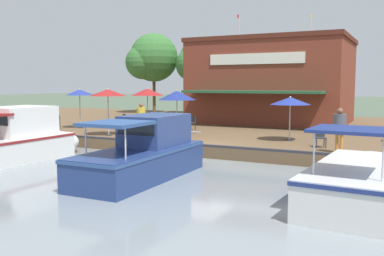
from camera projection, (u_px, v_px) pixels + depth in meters
The scene contains 21 objects.
ground_plane at pixel (198, 159), 19.29m from camera, with size 220.00×220.00×0.00m, color #4C5B47.
quay_deck at pixel (269, 130), 29.03m from camera, with size 22.00×56.00×0.60m, color brown.
quay_edge_fender at pixel (199, 145), 19.32m from camera, with size 0.20×50.40×0.10m, color #2D2D33.
waterfront_restaurant at pixel (272, 81), 31.44m from camera, with size 9.81×10.88×8.01m.
patio_umbrella_near_quay_edge at pixel (80, 92), 27.13m from camera, with size 1.75×1.75×2.50m.
patio_umbrella_far_corner at pixel (290, 101), 20.94m from camera, with size 1.97×1.97×2.20m.
patio_umbrella_back_row at pixel (147, 92), 26.07m from camera, with size 1.99×1.99×2.57m.
patio_umbrella_by_entrance at pixel (108, 93), 23.09m from camera, with size 1.97×1.97×2.56m.
patio_umbrella_mid_patio_left at pixel (177, 95), 24.44m from camera, with size 2.16×2.16×2.46m.
cafe_chair_facing_river at pixel (192, 122), 26.30m from camera, with size 0.57×0.57×0.85m.
cafe_chair_beside_entrance at pixel (56, 121), 26.68m from camera, with size 0.45×0.45×0.85m.
cafe_chair_far_corner_seat at pixel (123, 120), 27.84m from camera, with size 0.59×0.59×0.85m.
cafe_chair_mid_patio at pixel (320, 137), 18.91m from camera, with size 0.57×0.57×0.85m.
person_mid_patio at pixel (141, 115), 23.50m from camera, with size 0.50×0.50×1.75m.
person_at_quay_edge at pixel (340, 125), 17.25m from camera, with size 0.52×0.52×1.83m.
motorboat_outer_channel at pixel (151, 153), 15.55m from camera, with size 6.89×2.26×2.18m.
motorboat_second_along at pixel (14, 141), 18.59m from camera, with size 7.37×2.70×2.32m.
motorboat_mid_row at pixel (362, 178), 12.40m from camera, with size 6.65×2.62×2.21m.
mooring_post at pixel (39, 125), 24.04m from camera, with size 0.22×0.22×0.97m.
tree_downstream_bank at pixel (200, 61), 40.16m from camera, with size 4.65×4.43×7.27m.
tree_upstream_bank at pixel (151, 59), 41.31m from camera, with size 4.90×4.67×7.70m.
Camera 1 is at (17.13, 8.34, 3.38)m, focal length 40.00 mm.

